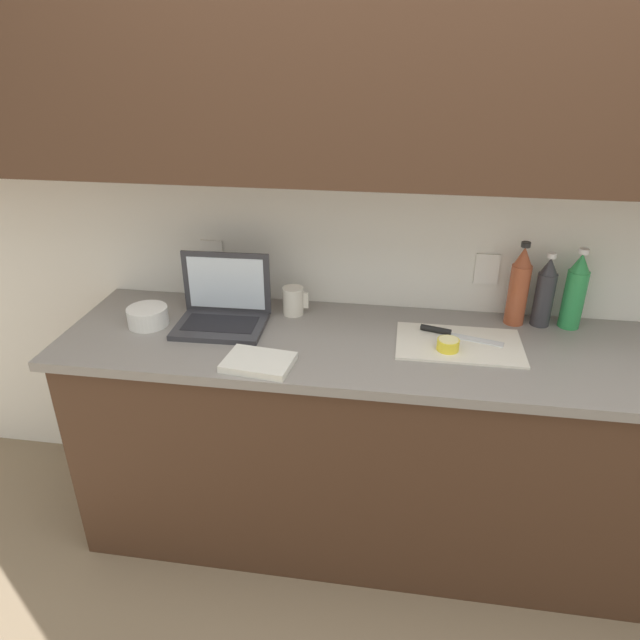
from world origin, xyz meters
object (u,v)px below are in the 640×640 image
object	(u,v)px
cutting_board	(459,344)
bottle_green_soda	(575,292)
bottle_water_clear	(519,287)
measuring_cup	(293,301)
bottle_oil_tall	(545,293)
knife	(447,332)
bowl_white	(148,316)
lemon_half_cut	(448,344)
laptop	(223,308)

from	to	relation	value
cutting_board	bottle_green_soda	size ratio (longest dim) A/B	1.43
bottle_water_clear	bottle_green_soda	bearing A→B (deg)	0.00
measuring_cup	bottle_oil_tall	bearing A→B (deg)	2.99
knife	bottle_water_clear	xyz separation A→B (m)	(0.25, 0.15, 0.13)
bottle_green_soda	bowl_white	distance (m)	1.57
bottle_green_soda	bottle_oil_tall	xyz separation A→B (m)	(-0.10, -0.00, -0.01)
cutting_board	lemon_half_cut	distance (m)	0.07
measuring_cup	bottle_green_soda	bearing A→B (deg)	2.69
lemon_half_cut	bottle_water_clear	bearing A→B (deg)	45.96
laptop	bottle_green_soda	size ratio (longest dim) A/B	1.10
cutting_board	lemon_half_cut	size ratio (longest dim) A/B	5.72
bottle_green_soda	bottle_water_clear	xyz separation A→B (m)	(-0.20, 0.00, 0.01)
bottle_green_soda	bottle_oil_tall	distance (m)	0.10
bottle_green_soda	bowl_white	bearing A→B (deg)	-171.76
bottle_green_soda	bottle_water_clear	size ratio (longest dim) A/B	0.96
cutting_board	lemon_half_cut	world-z (taller)	lemon_half_cut
bottle_green_soda	bottle_oil_tall	bearing A→B (deg)	-180.00
laptop	measuring_cup	distance (m)	0.27
cutting_board	laptop	bearing A→B (deg)	177.11
knife	lemon_half_cut	xyz separation A→B (m)	(-0.00, -0.11, 0.01)
lemon_half_cut	measuring_cup	bearing A→B (deg)	159.47
cutting_board	measuring_cup	bearing A→B (deg)	165.35
bowl_white	lemon_half_cut	bearing A→B (deg)	-2.11
cutting_board	bottle_green_soda	xyz separation A→B (m)	(0.41, 0.21, 0.14)
cutting_board	bottle_water_clear	bearing A→B (deg)	44.61
bottle_oil_tall	measuring_cup	distance (m)	0.93
bottle_water_clear	bowl_white	size ratio (longest dim) A/B	2.13
cutting_board	bottle_oil_tall	xyz separation A→B (m)	(0.31, 0.21, 0.13)
bottle_green_soda	bottle_water_clear	world-z (taller)	bottle_water_clear
cutting_board	bottle_oil_tall	size ratio (longest dim) A/B	1.54
laptop	lemon_half_cut	bearing A→B (deg)	-8.47
laptop	knife	world-z (taller)	laptop
bowl_white	measuring_cup	bearing A→B (deg)	18.76
bottle_oil_tall	bowl_white	world-z (taller)	bottle_oil_tall
bottle_water_clear	bottle_oil_tall	bearing A→B (deg)	-0.00
cutting_board	knife	xyz separation A→B (m)	(-0.04, 0.06, 0.01)
knife	bowl_white	world-z (taller)	bowl_white
bottle_water_clear	measuring_cup	xyz separation A→B (m)	(-0.83, -0.05, -0.09)
lemon_half_cut	bottle_green_soda	distance (m)	0.54
lemon_half_cut	bowl_white	world-z (taller)	bowl_white
measuring_cup	lemon_half_cut	bearing A→B (deg)	-20.53
cutting_board	measuring_cup	world-z (taller)	measuring_cup
bottle_oil_tall	bottle_water_clear	xyz separation A→B (m)	(-0.09, 0.00, 0.02)
bottle_green_soda	measuring_cup	distance (m)	1.04
cutting_board	bottle_water_clear	distance (m)	0.33
lemon_half_cut	bottle_green_soda	size ratio (longest dim) A/B	0.25
knife	bottle_water_clear	size ratio (longest dim) A/B	0.92
laptop	bottle_water_clear	xyz separation A→B (m)	(1.08, 0.17, 0.09)
knife	bottle_oil_tall	size ratio (longest dim) A/B	1.03
laptop	bottle_green_soda	distance (m)	1.29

